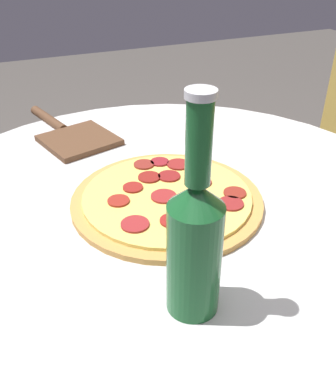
# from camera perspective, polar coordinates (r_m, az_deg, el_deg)

# --- Properties ---
(table) EXTENTS (0.95, 0.95, 0.75)m
(table) POSITION_cam_1_polar(r_m,az_deg,el_deg) (0.85, 0.04, -13.06)
(table) COLOR silver
(table) RESTS_ON ground_plane
(pizza) EXTENTS (0.32, 0.32, 0.02)m
(pizza) POSITION_cam_1_polar(r_m,az_deg,el_deg) (0.72, 0.05, -0.77)
(pizza) COLOR #C68E47
(pizza) RESTS_ON table
(beer_bottle) EXTENTS (0.06, 0.06, 0.27)m
(beer_bottle) POSITION_cam_1_polar(r_m,az_deg,el_deg) (0.48, 3.59, -6.51)
(beer_bottle) COLOR #195628
(beer_bottle) RESTS_ON table
(pizza_paddle) EXTENTS (0.31, 0.17, 0.02)m
(pizza_paddle) POSITION_cam_1_polar(r_m,az_deg,el_deg) (0.98, -12.78, 7.45)
(pizza_paddle) COLOR brown
(pizza_paddle) RESTS_ON table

